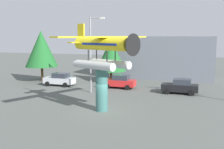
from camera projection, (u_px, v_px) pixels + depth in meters
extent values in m
plane|color=#515651|center=(102.00, 111.00, 24.81)|extent=(140.00, 140.00, 0.00)
cylinder|color=#386B66|center=(102.00, 90.00, 24.54)|extent=(1.10, 1.10, 3.90)
cylinder|color=silver|center=(93.00, 65.00, 23.51)|extent=(4.61, 2.75, 0.70)
cylinder|color=#333338|center=(107.00, 56.00, 22.92)|extent=(0.13, 0.13, 0.90)
cylinder|color=#333338|center=(88.00, 55.00, 24.58)|extent=(0.13, 0.13, 0.90)
cylinder|color=silver|center=(109.00, 63.00, 24.92)|extent=(4.61, 2.75, 0.70)
cylinder|color=#333338|center=(115.00, 56.00, 23.63)|extent=(0.13, 0.13, 0.90)
cylinder|color=#333338|center=(97.00, 54.00, 25.29)|extent=(0.13, 0.13, 0.90)
cylinder|color=yellow|center=(101.00, 44.00, 23.96)|extent=(6.05, 3.73, 1.10)
cube|color=#193399|center=(103.00, 44.00, 23.82)|extent=(4.40, 2.94, 0.20)
cone|color=#262628|center=(129.00, 45.00, 21.71)|extent=(1.02, 1.10, 0.88)
cylinder|color=black|center=(133.00, 45.00, 21.43)|extent=(0.83, 1.63, 1.80)
cube|color=yellow|center=(105.00, 37.00, 23.60)|extent=(5.59, 9.81, 0.12)
cube|color=yellow|center=(81.00, 42.00, 25.89)|extent=(1.87, 2.82, 0.10)
cube|color=yellow|center=(81.00, 31.00, 25.74)|extent=(0.86, 0.51, 1.30)
cube|color=silver|center=(59.00, 80.00, 37.20)|extent=(4.20, 1.70, 0.80)
cube|color=#2D333D|center=(61.00, 75.00, 37.02)|extent=(2.00, 1.56, 0.64)
cylinder|color=black|center=(54.00, 82.00, 38.52)|extent=(0.64, 0.22, 0.64)
cylinder|color=black|center=(47.00, 84.00, 36.83)|extent=(0.64, 0.22, 0.64)
cylinder|color=black|center=(71.00, 83.00, 37.69)|extent=(0.64, 0.22, 0.64)
cylinder|color=black|center=(65.00, 85.00, 35.99)|extent=(0.64, 0.22, 0.64)
cube|color=red|center=(119.00, 83.00, 35.42)|extent=(4.20, 1.70, 0.80)
cube|color=#2D333D|center=(121.00, 77.00, 35.24)|extent=(2.00, 1.56, 0.64)
cylinder|color=black|center=(111.00, 84.00, 36.74)|extent=(0.64, 0.22, 0.64)
cylinder|color=black|center=(107.00, 86.00, 35.05)|extent=(0.64, 0.22, 0.64)
cylinder|color=black|center=(131.00, 85.00, 35.91)|extent=(0.64, 0.22, 0.64)
cylinder|color=black|center=(127.00, 88.00, 34.21)|extent=(0.64, 0.22, 0.64)
cube|color=black|center=(180.00, 88.00, 32.03)|extent=(4.20, 1.70, 0.80)
cube|color=#2D333D|center=(182.00, 82.00, 31.85)|extent=(2.00, 1.56, 0.64)
cylinder|color=black|center=(169.00, 89.00, 33.35)|extent=(0.64, 0.22, 0.64)
cylinder|color=black|center=(167.00, 92.00, 31.66)|extent=(0.64, 0.22, 0.64)
cylinder|color=black|center=(192.00, 90.00, 32.52)|extent=(0.64, 0.22, 0.64)
cylinder|color=black|center=(191.00, 93.00, 30.83)|extent=(0.64, 0.22, 0.64)
cylinder|color=gray|center=(91.00, 55.00, 32.20)|extent=(0.18, 0.18, 8.93)
cylinder|color=gray|center=(97.00, 18.00, 31.34)|extent=(1.60, 0.12, 0.12)
cube|color=silver|center=(102.00, 18.00, 31.13)|extent=(0.50, 0.28, 0.20)
cube|color=slate|center=(162.00, 57.00, 44.30)|extent=(16.00, 6.96, 6.69)
cylinder|color=brown|center=(42.00, 74.00, 40.96)|extent=(0.36, 0.36, 2.20)
cone|color=#1E6028|center=(41.00, 49.00, 40.43)|extent=(4.79, 4.79, 5.33)
cylinder|color=brown|center=(111.00, 76.00, 40.47)|extent=(0.36, 0.36, 1.60)
cone|color=#1E6028|center=(111.00, 54.00, 40.01)|extent=(4.44, 4.44, 4.93)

